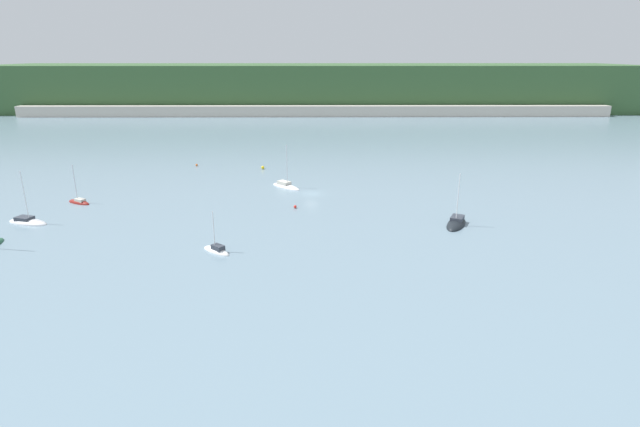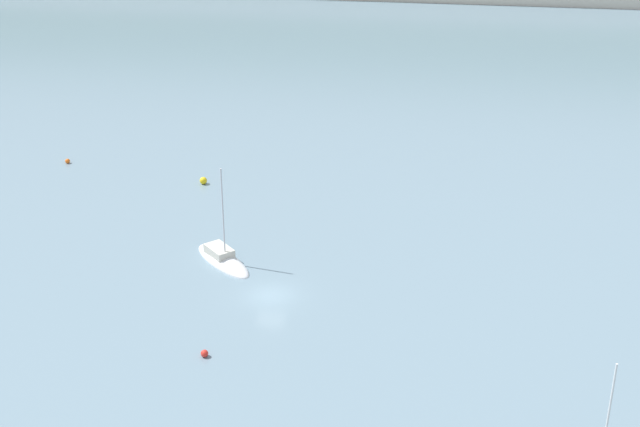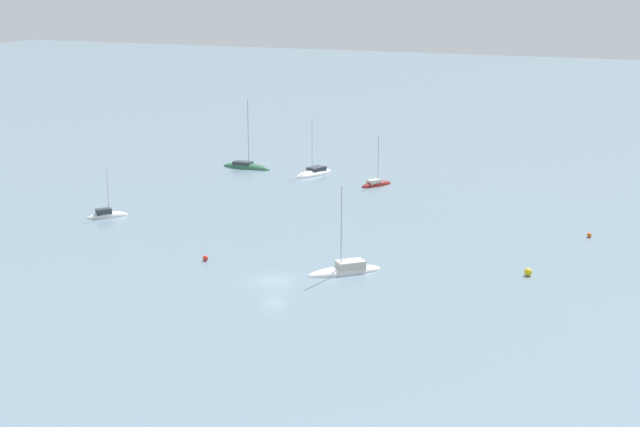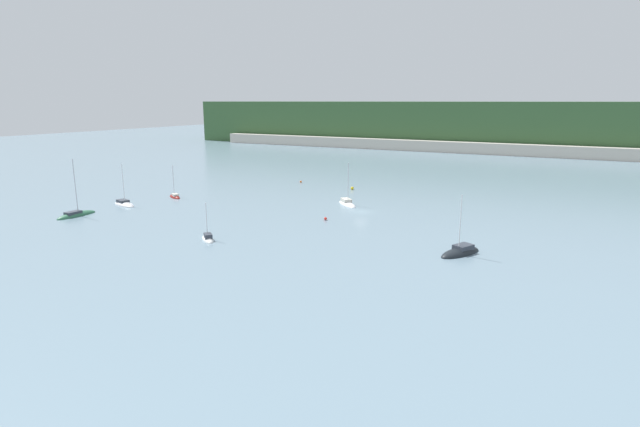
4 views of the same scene
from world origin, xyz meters
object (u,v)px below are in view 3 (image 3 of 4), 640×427
sailboat_2 (314,174)px  mooring_buoy_2 (589,235)px  mooring_buoy_1 (528,272)px  sailboat_3 (246,168)px  mooring_buoy_0 (205,258)px  sailboat_1 (376,185)px  sailboat_4 (345,271)px  sailboat_0 (107,216)px

sailboat_2 → mooring_buoy_2: (19.24, 45.87, 0.19)m
mooring_buoy_2 → mooring_buoy_1: bearing=-11.6°
sailboat_3 → mooring_buoy_1: bearing=-34.0°
mooring_buoy_0 → mooring_buoy_1: (-9.68, 33.75, 0.12)m
sailboat_1 → mooring_buoy_2: 37.24m
mooring_buoy_0 → mooring_buoy_1: size_ratio=0.72×
mooring_buoy_0 → sailboat_1: bearing=175.2°
sailboat_4 → mooring_buoy_2: sailboat_4 is taller
sailboat_2 → mooring_buoy_0: size_ratio=17.09×
sailboat_1 → sailboat_0: bearing=170.1°
sailboat_0 → sailboat_3: sailboat_3 is taller
sailboat_1 → sailboat_4: sailboat_4 is taller
mooring_buoy_0 → sailboat_3: bearing=-155.9°
sailboat_0 → mooring_buoy_0: sailboat_0 is taller
sailboat_1 → mooring_buoy_0: (43.20, -3.66, 0.19)m
mooring_buoy_0 → sailboat_0: bearing=-116.5°
sailboat_2 → mooring_buoy_1: bearing=65.5°
sailboat_4 → mooring_buoy_1: sailboat_4 is taller
mooring_buoy_0 → sailboat_4: bearing=99.8°
sailboat_0 → sailboat_4: (8.24, 37.74, 0.01)m
mooring_buoy_1 → mooring_buoy_0: bearing=-74.0°
mooring_buoy_1 → mooring_buoy_2: (-17.84, 3.68, -0.12)m
sailboat_2 → mooring_buoy_1: sailboat_2 is taller
sailboat_0 → sailboat_4: size_ratio=0.69×
mooring_buoy_0 → mooring_buoy_2: mooring_buoy_0 is taller
sailboat_1 → sailboat_2: 12.62m
sailboat_0 → mooring_buoy_2: bearing=-34.2°
sailboat_0 → mooring_buoy_0: bearing=-76.3°
sailboat_1 → mooring_buoy_1: sailboat_1 is taller
mooring_buoy_0 → mooring_buoy_2: bearing=126.3°
sailboat_0 → mooring_buoy_0: size_ratio=11.78×
sailboat_3 → mooring_buoy_0: sailboat_3 is taller
sailboat_3 → sailboat_4: 57.00m
sailboat_3 → sailboat_0: bearing=-91.9°
sailboat_1 → sailboat_4: bearing=-134.8°
sailboat_2 → mooring_buoy_0: (46.76, 8.45, 0.20)m
sailboat_1 → sailboat_2: bearing=102.2°
sailboat_0 → sailboat_3: size_ratio=0.57×
sailboat_0 → mooring_buoy_1: 55.73m
mooring_buoy_2 → mooring_buoy_0: bearing=-53.7°
sailboat_2 → sailboat_0: bearing=-3.9°
sailboat_0 → mooring_buoy_1: bearing=-51.1°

